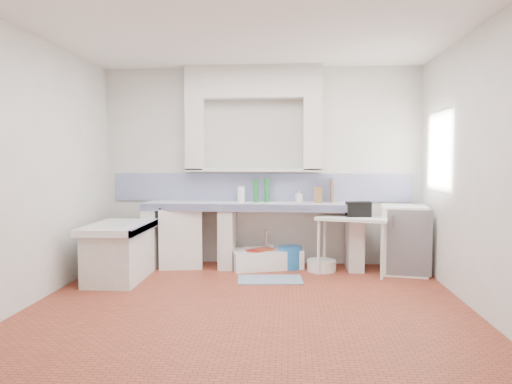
# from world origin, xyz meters

# --- Properties ---
(floor) EXTENTS (4.50, 4.50, 0.00)m
(floor) POSITION_xyz_m (0.00, 0.00, 0.00)
(floor) COLOR #9A3D28
(floor) RESTS_ON ground
(ceiling) EXTENTS (4.50, 4.50, 0.00)m
(ceiling) POSITION_xyz_m (0.00, 0.00, 2.80)
(ceiling) COLOR silver
(ceiling) RESTS_ON ground
(wall_back) EXTENTS (4.50, 0.00, 4.50)m
(wall_back) POSITION_xyz_m (0.00, 2.00, 1.40)
(wall_back) COLOR silver
(wall_back) RESTS_ON ground
(wall_front) EXTENTS (4.50, 0.00, 4.50)m
(wall_front) POSITION_xyz_m (0.00, -2.00, 1.40)
(wall_front) COLOR silver
(wall_front) RESTS_ON ground
(wall_left) EXTENTS (0.00, 4.50, 4.50)m
(wall_left) POSITION_xyz_m (-2.25, 0.00, 1.40)
(wall_left) COLOR silver
(wall_left) RESTS_ON ground
(wall_right) EXTENTS (0.00, 4.50, 4.50)m
(wall_right) POSITION_xyz_m (2.25, 0.00, 1.40)
(wall_right) COLOR silver
(wall_right) RESTS_ON ground
(alcove_mass) EXTENTS (1.90, 0.25, 0.45)m
(alcove_mass) POSITION_xyz_m (-0.10, 1.88, 2.58)
(alcove_mass) COLOR silver
(alcove_mass) RESTS_ON ground
(window_frame) EXTENTS (0.35, 0.86, 1.06)m
(window_frame) POSITION_xyz_m (2.42, 1.20, 1.60)
(window_frame) COLOR #351C11
(window_frame) RESTS_ON ground
(lace_valance) EXTENTS (0.01, 0.84, 0.24)m
(lace_valance) POSITION_xyz_m (2.28, 1.20, 1.98)
(lace_valance) COLOR white
(lace_valance) RESTS_ON ground
(counter_slab) EXTENTS (3.00, 0.60, 0.08)m
(counter_slab) POSITION_xyz_m (-0.10, 1.70, 0.86)
(counter_slab) COLOR white
(counter_slab) RESTS_ON ground
(counter_lip) EXTENTS (3.00, 0.04, 0.10)m
(counter_lip) POSITION_xyz_m (-0.10, 1.42, 0.86)
(counter_lip) COLOR navy
(counter_lip) RESTS_ON ground
(counter_pier_left) EXTENTS (0.20, 0.55, 0.82)m
(counter_pier_left) POSITION_xyz_m (-1.50, 1.70, 0.41)
(counter_pier_left) COLOR silver
(counter_pier_left) RESTS_ON ground
(counter_pier_mid) EXTENTS (0.20, 0.55, 0.82)m
(counter_pier_mid) POSITION_xyz_m (-0.45, 1.70, 0.41)
(counter_pier_mid) COLOR silver
(counter_pier_mid) RESTS_ON ground
(counter_pier_right) EXTENTS (0.20, 0.55, 0.82)m
(counter_pier_right) POSITION_xyz_m (1.30, 1.70, 0.41)
(counter_pier_right) COLOR silver
(counter_pier_right) RESTS_ON ground
(peninsula_top) EXTENTS (0.70, 1.10, 0.08)m
(peninsula_top) POSITION_xyz_m (-1.70, 0.90, 0.66)
(peninsula_top) COLOR white
(peninsula_top) RESTS_ON ground
(peninsula_base) EXTENTS (0.60, 1.00, 0.62)m
(peninsula_base) POSITION_xyz_m (-1.70, 0.90, 0.31)
(peninsula_base) COLOR silver
(peninsula_base) RESTS_ON ground
(peninsula_lip) EXTENTS (0.04, 1.10, 0.10)m
(peninsula_lip) POSITION_xyz_m (-1.37, 0.90, 0.66)
(peninsula_lip) COLOR navy
(peninsula_lip) RESTS_ON ground
(backsplash) EXTENTS (4.27, 0.03, 0.40)m
(backsplash) POSITION_xyz_m (0.00, 1.99, 1.10)
(backsplash) COLOR navy
(backsplash) RESTS_ON ground
(stove) EXTENTS (0.67, 0.65, 0.82)m
(stove) POSITION_xyz_m (-1.10, 1.71, 0.41)
(stove) COLOR white
(stove) RESTS_ON ground
(sink) EXTENTS (1.06, 0.79, 0.23)m
(sink) POSITION_xyz_m (0.09, 1.68, 0.11)
(sink) COLOR white
(sink) RESTS_ON ground
(side_table) EXTENTS (1.00, 0.72, 0.04)m
(side_table) POSITION_xyz_m (1.23, 1.43, 0.38)
(side_table) COLOR white
(side_table) RESTS_ON ground
(fridge) EXTENTS (0.67, 0.67, 0.89)m
(fridge) POSITION_xyz_m (1.92, 1.52, 0.45)
(fridge) COLOR white
(fridge) RESTS_ON ground
(bucket_red) EXTENTS (0.34, 0.34, 0.26)m
(bucket_red) POSITION_xyz_m (-0.05, 1.56, 0.13)
(bucket_red) COLOR #AB1E17
(bucket_red) RESTS_ON ground
(bucket_orange) EXTENTS (0.37, 0.37, 0.26)m
(bucket_orange) POSITION_xyz_m (0.08, 1.67, 0.13)
(bucket_orange) COLOR #E14927
(bucket_orange) RESTS_ON ground
(bucket_blue) EXTENTS (0.42, 0.42, 0.30)m
(bucket_blue) POSITION_xyz_m (0.42, 1.67, 0.15)
(bucket_blue) COLOR #216DB8
(bucket_blue) RESTS_ON ground
(basin_white) EXTENTS (0.51, 0.51, 0.15)m
(basin_white) POSITION_xyz_m (0.85, 1.55, 0.08)
(basin_white) COLOR white
(basin_white) RESTS_ON ground
(water_bottle_a) EXTENTS (0.09, 0.09, 0.27)m
(water_bottle_a) POSITION_xyz_m (0.05, 1.85, 0.13)
(water_bottle_a) COLOR silver
(water_bottle_a) RESTS_ON ground
(water_bottle_b) EXTENTS (0.10, 0.10, 0.31)m
(water_bottle_b) POSITION_xyz_m (0.17, 1.81, 0.16)
(water_bottle_b) COLOR silver
(water_bottle_b) RESTS_ON ground
(black_bag) EXTENTS (0.32, 0.20, 0.19)m
(black_bag) POSITION_xyz_m (1.31, 1.46, 0.85)
(black_bag) COLOR black
(black_bag) RESTS_ON side_table
(green_bottle_a) EXTENTS (0.09, 0.09, 0.32)m
(green_bottle_a) POSITION_xyz_m (-0.06, 1.85, 1.06)
(green_bottle_a) COLOR #1C682C
(green_bottle_a) RESTS_ON counter_slab
(green_bottle_b) EXTENTS (0.08, 0.08, 0.33)m
(green_bottle_b) POSITION_xyz_m (0.09, 1.85, 1.07)
(green_bottle_b) COLOR #1C682C
(green_bottle_b) RESTS_ON counter_slab
(knife_block) EXTENTS (0.11, 0.09, 0.22)m
(knife_block) POSITION_xyz_m (0.81, 1.79, 1.01)
(knife_block) COLOR olive
(knife_block) RESTS_ON counter_slab
(cutting_board) EXTENTS (0.03, 0.24, 0.33)m
(cutting_board) POSITION_xyz_m (1.00, 1.85, 1.07)
(cutting_board) COLOR olive
(cutting_board) RESTS_ON counter_slab
(paper_towel) EXTENTS (0.11, 0.11, 0.21)m
(paper_towel) POSITION_xyz_m (-0.27, 1.85, 1.01)
(paper_towel) COLOR white
(paper_towel) RESTS_ON counter_slab
(soap_bottle) EXTENTS (0.11, 0.11, 0.18)m
(soap_bottle) POSITION_xyz_m (0.54, 1.85, 0.99)
(soap_bottle) COLOR white
(soap_bottle) RESTS_ON counter_slab
(rug) EXTENTS (0.84, 0.53, 0.01)m
(rug) POSITION_xyz_m (0.17, 1.01, 0.01)
(rug) COLOR #305082
(rug) RESTS_ON ground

